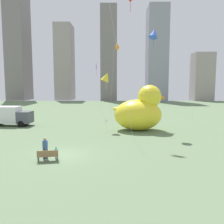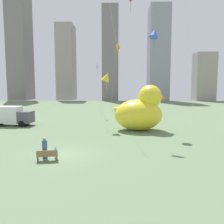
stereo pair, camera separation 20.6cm
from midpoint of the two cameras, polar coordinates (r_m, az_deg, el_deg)
ground_plane at (r=20.92m, az=-11.91°, el=-10.16°), size 140.00×140.00×0.00m
park_bench at (r=19.48m, az=-15.04°, el=-10.04°), size 1.67×0.73×0.90m
person_adult at (r=20.16m, az=-15.61°, el=-8.07°), size 0.43×0.43×1.74m
person_child at (r=20.07m, az=-13.13°, el=-9.31°), size 0.24×0.24×0.97m
giant_inflatable_duck at (r=31.33m, az=7.01°, el=0.22°), size 7.21×4.62×5.97m
box_truck at (r=37.86m, az=-23.32°, el=-0.84°), size 6.50×2.60×2.85m
city_skyline at (r=95.13m, az=-4.74°, el=13.33°), size 79.26×16.08×41.87m
kite_blue at (r=31.27m, az=10.31°, el=18.09°), size 3.76×3.79×13.02m
kite_purple at (r=44.82m, az=-3.47°, el=10.50°), size 1.73×1.51×10.09m
kite_orange at (r=42.00m, az=1.47°, el=14.52°), size 1.68×1.77×13.04m
kite_yellow at (r=31.63m, az=-1.13°, el=8.44°), size 2.41×2.29×7.76m
kite_red at (r=29.61m, az=4.48°, el=24.42°), size 3.22×2.82×16.66m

